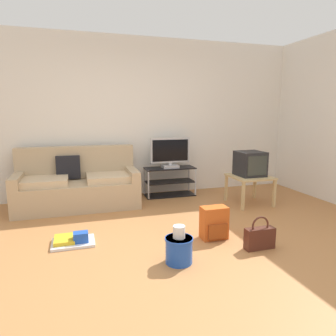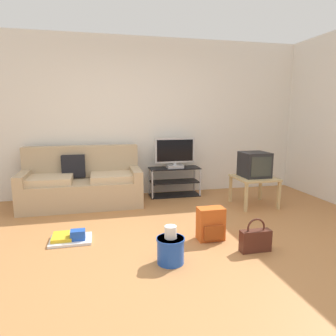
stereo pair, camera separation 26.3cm
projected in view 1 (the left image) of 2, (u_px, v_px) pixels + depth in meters
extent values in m
cube|color=#B27542|center=(172.00, 252.00, 3.22)|extent=(9.00, 9.80, 0.02)
cube|color=silver|center=(129.00, 118.00, 5.29)|extent=(9.00, 0.10, 2.70)
cube|color=tan|center=(78.00, 194.00, 4.71)|extent=(1.81, 0.83, 0.40)
cube|color=tan|center=(77.00, 162.00, 4.93)|extent=(1.81, 0.20, 0.51)
cube|color=tan|center=(17.00, 180.00, 4.42)|extent=(0.14, 0.83, 0.16)
cube|color=tan|center=(132.00, 173.00, 4.90)|extent=(0.14, 0.83, 0.16)
cube|color=#CBAF89|center=(42.00, 181.00, 4.47)|extent=(0.72, 0.58, 0.10)
cube|color=#CBAF89|center=(111.00, 177.00, 4.75)|extent=(0.72, 0.58, 0.10)
cube|color=black|center=(68.00, 167.00, 4.79)|extent=(0.36, 0.13, 0.36)
cube|color=black|center=(170.00, 168.00, 5.32)|extent=(0.87, 0.36, 0.02)
cube|color=black|center=(170.00, 182.00, 5.37)|extent=(0.84, 0.35, 0.02)
cube|color=black|center=(170.00, 195.00, 5.41)|extent=(0.87, 0.36, 0.02)
cylinder|color=#B7B7BC|center=(148.00, 185.00, 5.09)|extent=(0.03, 0.03, 0.50)
cylinder|color=#B7B7BC|center=(196.00, 182.00, 5.33)|extent=(0.03, 0.03, 0.50)
cylinder|color=#B7B7BC|center=(144.00, 181.00, 5.40)|extent=(0.03, 0.03, 0.50)
cylinder|color=#B7B7BC|center=(189.00, 178.00, 5.64)|extent=(0.03, 0.03, 0.50)
cube|color=#B2B2B7|center=(170.00, 166.00, 5.30)|extent=(0.28, 0.22, 0.05)
cube|color=#B2B2B7|center=(170.00, 164.00, 5.29)|extent=(0.05, 0.04, 0.04)
cube|color=#B2B2B7|center=(170.00, 150.00, 5.25)|extent=(0.69, 0.04, 0.43)
cube|color=black|center=(170.00, 150.00, 5.23)|extent=(0.63, 0.01, 0.37)
cube|color=tan|center=(250.00, 177.00, 4.83)|extent=(0.60, 0.60, 0.03)
cube|color=tan|center=(243.00, 196.00, 4.54)|extent=(0.04, 0.04, 0.43)
cube|color=tan|center=(274.00, 194.00, 4.69)|extent=(0.04, 0.04, 0.43)
cube|color=tan|center=(226.00, 188.00, 5.05)|extent=(0.04, 0.04, 0.43)
cube|color=tan|center=(255.00, 186.00, 5.20)|extent=(0.04, 0.04, 0.43)
cube|color=#232326|center=(250.00, 164.00, 4.81)|extent=(0.39, 0.40, 0.38)
cube|color=#333833|center=(257.00, 166.00, 4.62)|extent=(0.32, 0.01, 0.30)
cube|color=#CC561E|center=(214.00, 223.00, 3.53)|extent=(0.30, 0.18, 0.38)
cube|color=#994116|center=(218.00, 231.00, 3.44)|extent=(0.23, 0.04, 0.17)
cylinder|color=#994116|center=(204.00, 219.00, 3.60)|extent=(0.04, 0.04, 0.30)
cylinder|color=#994116|center=(217.00, 217.00, 3.65)|extent=(0.04, 0.04, 0.30)
cube|color=#4C2319|center=(260.00, 238.00, 3.26)|extent=(0.33, 0.11, 0.23)
torus|color=#4C2319|center=(260.00, 225.00, 3.23)|extent=(0.20, 0.02, 0.20)
cylinder|color=blue|center=(179.00, 250.00, 2.95)|extent=(0.26, 0.26, 0.25)
cylinder|color=blue|center=(179.00, 239.00, 2.93)|extent=(0.27, 0.27, 0.02)
cylinder|color=white|center=(179.00, 233.00, 2.92)|extent=(0.12, 0.12, 0.14)
cube|color=silver|center=(73.00, 243.00, 3.40)|extent=(0.46, 0.33, 0.03)
cube|color=blue|center=(81.00, 237.00, 3.37)|extent=(0.16, 0.12, 0.11)
cube|color=gold|center=(65.00, 239.00, 3.40)|extent=(0.22, 0.28, 0.04)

